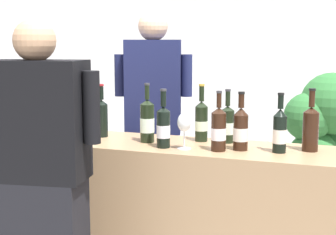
% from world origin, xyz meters
% --- Properties ---
extents(wall_back, '(8.00, 0.10, 2.80)m').
position_xyz_m(wall_back, '(0.00, 2.60, 1.40)').
color(wall_back, white).
rests_on(wall_back, ground_plane).
extents(counter, '(2.35, 0.50, 0.97)m').
position_xyz_m(counter, '(0.00, 0.00, 0.48)').
color(counter, '#9E7A56').
rests_on(counter, ground_plane).
extents(wine_bottle_0, '(0.08, 0.08, 0.33)m').
position_xyz_m(wine_bottle_0, '(0.97, 0.07, 1.09)').
color(wine_bottle_0, black).
rests_on(wine_bottle_0, counter).
extents(wine_bottle_1, '(0.08, 0.08, 0.34)m').
position_xyz_m(wine_bottle_1, '(0.07, 0.00, 1.09)').
color(wine_bottle_1, black).
rests_on(wine_bottle_1, counter).
extents(wine_bottle_2, '(0.07, 0.07, 0.31)m').
position_xyz_m(wine_bottle_2, '(0.82, -0.02, 1.08)').
color(wine_bottle_2, black).
rests_on(wine_bottle_2, counter).
extents(wine_bottle_3, '(0.08, 0.08, 0.31)m').
position_xyz_m(wine_bottle_3, '(0.50, 0.14, 1.07)').
color(wine_bottle_3, black).
rests_on(wine_bottle_3, counter).
extents(wine_bottle_4, '(0.08, 0.08, 0.31)m').
position_xyz_m(wine_bottle_4, '(-0.91, 0.09, 1.08)').
color(wine_bottle_4, black).
rests_on(wine_bottle_4, counter).
extents(wine_bottle_5, '(0.08, 0.08, 0.32)m').
position_xyz_m(wine_bottle_5, '(0.51, -0.09, 1.08)').
color(wine_bottle_5, black).
rests_on(wine_bottle_5, counter).
extents(wine_bottle_6, '(0.07, 0.07, 0.33)m').
position_xyz_m(wine_bottle_6, '(0.35, 0.13, 1.09)').
color(wine_bottle_6, black).
rests_on(wine_bottle_6, counter).
extents(wine_bottle_7, '(0.08, 0.08, 0.31)m').
position_xyz_m(wine_bottle_7, '(0.62, -0.03, 1.08)').
color(wine_bottle_7, black).
rests_on(wine_bottle_7, counter).
extents(wine_bottle_8, '(0.08, 0.08, 0.32)m').
position_xyz_m(wine_bottle_8, '(-0.26, 0.06, 1.09)').
color(wine_bottle_8, black).
rests_on(wine_bottle_8, counter).
extents(wine_bottle_9, '(0.08, 0.08, 0.32)m').
position_xyz_m(wine_bottle_9, '(0.21, -0.11, 1.08)').
color(wine_bottle_9, black).
rests_on(wine_bottle_9, counter).
extents(wine_glass, '(0.08, 0.08, 0.20)m').
position_xyz_m(wine_glass, '(0.33, -0.11, 1.10)').
color(wine_glass, silver).
rests_on(wine_glass, counter).
extents(ice_bucket, '(0.24, 0.24, 0.22)m').
position_xyz_m(ice_bucket, '(-0.66, -0.06, 1.08)').
color(ice_bucket, silver).
rests_on(ice_bucket, counter).
extents(person_server, '(0.52, 0.34, 1.75)m').
position_xyz_m(person_server, '(-0.14, 0.61, 0.86)').
color(person_server, black).
rests_on(person_server, ground_plane).
extents(person_guest, '(0.61, 0.31, 1.64)m').
position_xyz_m(person_guest, '(-0.23, -0.64, 0.80)').
color(person_guest, black).
rests_on(person_guest, ground_plane).
extents(potted_shrub, '(0.57, 0.64, 1.32)m').
position_xyz_m(potted_shrub, '(0.98, 1.24, 0.78)').
color(potted_shrub, brown).
rests_on(potted_shrub, ground_plane).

